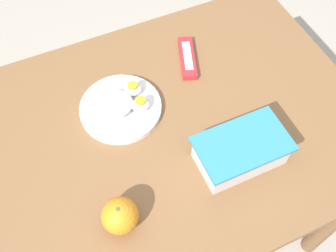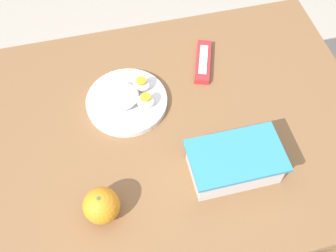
% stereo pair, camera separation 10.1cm
% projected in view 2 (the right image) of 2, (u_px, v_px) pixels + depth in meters
% --- Properties ---
extents(ground_plane, '(10.00, 10.00, 0.00)m').
position_uv_depth(ground_plane, '(164.00, 221.00, 1.68)').
color(ground_plane, '#B2A899').
extents(table, '(1.13, 0.79, 0.75)m').
position_uv_depth(table, '(162.00, 149.00, 1.14)').
color(table, brown).
rests_on(table, ground_plane).
extents(food_container, '(0.22, 0.14, 0.08)m').
position_uv_depth(food_container, '(234.00, 164.00, 0.95)').
color(food_container, white).
rests_on(food_container, table).
extents(orange_fruit, '(0.08, 0.08, 0.08)m').
position_uv_depth(orange_fruit, '(101.00, 205.00, 0.89)').
color(orange_fruit, orange).
rests_on(orange_fruit, table).
extents(rice_plate, '(0.22, 0.22, 0.06)m').
position_uv_depth(rice_plate, '(126.00, 99.00, 1.07)').
color(rice_plate, white).
rests_on(rice_plate, table).
extents(candy_bar, '(0.09, 0.16, 0.02)m').
position_uv_depth(candy_bar, '(203.00, 62.00, 1.16)').
color(candy_bar, '#B7282D').
rests_on(candy_bar, table).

